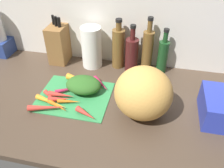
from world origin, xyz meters
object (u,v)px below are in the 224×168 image
object	(u,v)px
carrot_3	(51,102)
carrot_9	(61,95)
carrot_8	(50,96)
carrot_6	(69,89)
winter_squash	(143,93)
bottle_3	(163,56)
bottle_2	(147,50)
carrot_4	(86,114)
paper_towel_roll	(92,47)
carrot_10	(47,108)
carrot_11	(69,101)
knife_block	(59,43)
carrot_5	(60,99)
carrot_1	(78,79)
bottle_1	(132,54)
carrot_0	(88,85)
bottle_0	(118,48)
carrot_7	(57,106)
cutting_board	(74,96)
carrot_2	(101,84)

from	to	relation	value
carrot_3	carrot_9	size ratio (longest dim) A/B	1.37
carrot_8	carrot_6	bearing A→B (deg)	46.98
winter_squash	bottle_3	xyz separation A→B (cm)	(7.01, 37.34, -1.68)
carrot_6	bottle_2	distance (cm)	48.22
carrot_4	paper_towel_roll	bearing A→B (deg)	102.44
carrot_4	carrot_6	xyz separation A→B (cm)	(-13.80, 15.50, -0.30)
carrot_10	paper_towel_roll	world-z (taller)	paper_towel_roll
carrot_8	bottle_3	bearing A→B (deg)	35.67
carrot_10	bottle_2	size ratio (longest dim) A/B	0.55
carrot_6	carrot_11	bearing A→B (deg)	-69.66
carrot_3	knife_block	xyz separation A→B (cm)	(-11.76, 40.65, 9.33)
carrot_5	carrot_8	xyz separation A→B (cm)	(-5.36, 1.16, -0.35)
carrot_10	knife_block	distance (cm)	47.14
carrot_1	paper_towel_roll	bearing A→B (deg)	83.32
carrot_8	carrot_10	size ratio (longest dim) A/B	0.60
bottle_1	bottle_3	bearing A→B (deg)	6.20
carrot_5	carrot_0	bearing A→B (deg)	53.66
carrot_3	bottle_0	xyz separation A→B (cm)	(24.21, 41.50, 10.20)
carrot_1	bottle_0	bearing A→B (deg)	51.29
knife_block	carrot_7	bearing A→B (deg)	-69.83
carrot_0	carrot_6	distance (cm)	9.93
carrot_5	bottle_0	size ratio (longest dim) A/B	0.36
bottle_1	bottle_3	distance (cm)	17.36
carrot_10	knife_block	size ratio (longest dim) A/B	0.62
carrot_10	carrot_5	bearing A→B (deg)	64.46
bottle_0	bottle_1	bearing A→B (deg)	-15.34
carrot_4	carrot_9	xyz separation A→B (cm)	(-15.75, 9.84, 0.04)
bottle_0	bottle_1	xyz separation A→B (cm)	(8.08, -2.22, -1.87)
cutting_board	carrot_10	xyz separation A→B (cm)	(-8.65, -12.58, 1.87)
carrot_0	carrot_9	bearing A→B (deg)	-134.10
carrot_6	carrot_5	bearing A→B (deg)	-100.89
carrot_9	winter_squash	size ratio (longest dim) A/B	0.52
carrot_5	bottle_0	bearing A→B (deg)	61.33
cutting_board	carrot_1	size ratio (longest dim) A/B	2.55
carrot_0	carrot_7	world-z (taller)	carrot_7
carrot_5	paper_towel_roll	size ratio (longest dim) A/B	0.44
cutting_board	carrot_10	distance (cm)	15.38
carrot_11	winter_squash	world-z (taller)	winter_squash
carrot_3	carrot_8	xyz separation A→B (cm)	(-2.34, 3.92, -0.15)
carrot_1	bottle_2	bearing A→B (deg)	32.80
carrot_9	knife_block	size ratio (longest dim) A/B	0.47
carrot_10	bottle_3	distance (cm)	67.81
carrot_2	bottle_1	xyz separation A→B (cm)	(12.83, 20.26, 8.22)
carrot_2	carrot_3	size ratio (longest dim) A/B	0.71
carrot_11	winter_squash	bearing A→B (deg)	2.04
carrot_8	carrot_3	bearing A→B (deg)	-59.22
carrot_1	carrot_6	distance (cm)	8.56
carrot_8	bottle_2	bearing A→B (deg)	41.20
carrot_3	bottle_1	world-z (taller)	bottle_1
carrot_10	carrot_11	bearing A→B (deg)	39.16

